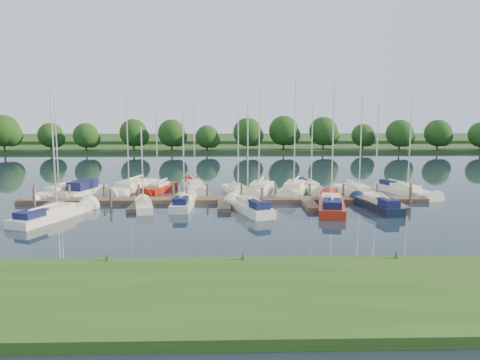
{
  "coord_description": "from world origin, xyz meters",
  "views": [
    {
      "loc": [
        0.29,
        -37.25,
        8.91
      ],
      "look_at": [
        1.53,
        8.0,
        2.2
      ],
      "focal_mm": 35.0,
      "sensor_mm": 36.0,
      "label": 1
    }
  ],
  "objects_px": {
    "dock": "(224,201)",
    "sailboat_n_0": "(61,194)",
    "sailboat_s_2": "(184,204)",
    "sailboat_n_5": "(238,192)",
    "motorboat": "(82,192)"
  },
  "relations": [
    {
      "from": "sailboat_n_5",
      "to": "motorboat",
      "type": "bearing_deg",
      "value": -12.57
    },
    {
      "from": "sailboat_n_5",
      "to": "sailboat_s_2",
      "type": "distance_m",
      "value": 8.47
    },
    {
      "from": "dock",
      "to": "sailboat_n_0",
      "type": "distance_m",
      "value": 17.67
    },
    {
      "from": "sailboat_s_2",
      "to": "sailboat_n_5",
      "type": "bearing_deg",
      "value": 54.84
    },
    {
      "from": "sailboat_n_0",
      "to": "dock",
      "type": "bearing_deg",
      "value": -170.89
    },
    {
      "from": "sailboat_n_0",
      "to": "motorboat",
      "type": "xyz_separation_m",
      "value": [
        2.03,
        0.34,
        0.11
      ]
    },
    {
      "from": "motorboat",
      "to": "sailboat_s_2",
      "type": "distance_m",
      "value": 12.89
    },
    {
      "from": "sailboat_n_5",
      "to": "sailboat_s_2",
      "type": "bearing_deg",
      "value": 37.73
    },
    {
      "from": "sailboat_n_0",
      "to": "sailboat_n_5",
      "type": "bearing_deg",
      "value": -154.43
    },
    {
      "from": "motorboat",
      "to": "dock",
      "type": "bearing_deg",
      "value": -179.92
    },
    {
      "from": "dock",
      "to": "sailboat_s_2",
      "type": "height_order",
      "value": "sailboat_s_2"
    },
    {
      "from": "dock",
      "to": "sailboat_n_0",
      "type": "height_order",
      "value": "sailboat_n_0"
    },
    {
      "from": "dock",
      "to": "motorboat",
      "type": "xyz_separation_m",
      "value": [
        -15.12,
        4.56,
        0.19
      ]
    },
    {
      "from": "dock",
      "to": "sailboat_n_0",
      "type": "relative_size",
      "value": 3.68
    },
    {
      "from": "motorboat",
      "to": "sailboat_n_5",
      "type": "height_order",
      "value": "sailboat_n_5"
    }
  ]
}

